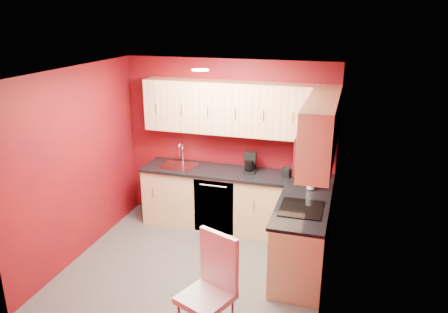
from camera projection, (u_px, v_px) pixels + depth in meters
The scene contains 21 objects.
floor at pixel (196, 267), 5.64m from camera, with size 3.20×3.20×0.00m, color #494644.
ceiling at pixel (191, 72), 4.84m from camera, with size 3.20×3.20×0.00m, color white.
wall_back at pixel (228, 143), 6.60m from camera, with size 3.20×3.20×0.00m, color maroon.
wall_front at pixel (135, 235), 3.88m from camera, with size 3.20×3.20×0.00m, color maroon.
wall_left at pixel (78, 164), 5.68m from camera, with size 3.00×3.00×0.00m, color maroon.
wall_right at pixel (330, 192), 4.80m from camera, with size 3.00×3.00×0.00m, color maroon.
base_cabinets_back at pixel (235, 201), 6.53m from camera, with size 2.80×0.60×0.87m, color tan.
base_cabinets_right at pixel (301, 242), 5.37m from camera, with size 0.60×1.30×0.87m, color tan.
countertop_back at pixel (235, 173), 6.38m from camera, with size 2.80×0.63×0.04m, color black.
countertop_right at pixel (302, 209), 5.22m from camera, with size 0.63×1.27×0.04m, color black.
upper_cabinets_back at pixel (239, 108), 6.21m from camera, with size 2.80×0.35×0.75m, color #E4B581.
upper_cabinets_right at pixel (321, 125), 5.05m from camera, with size 0.35×1.55×0.75m.
microwave at pixel (315, 150), 4.91m from camera, with size 0.42×0.76×0.42m.
cooktop at pixel (301, 208), 5.18m from camera, with size 0.50×0.55×0.01m, color black.
sink at pixel (179, 163), 6.62m from camera, with size 0.52×0.42×0.35m.
dishwasher_front at pixel (214, 207), 6.34m from camera, with size 0.60×0.02×0.82m, color black.
downlight at pixel (200, 70), 5.12m from camera, with size 0.20×0.20×0.01m, color white.
coffee_maker at pixel (250, 163), 6.32m from camera, with size 0.17×0.23×0.29m, color black, non-canonical shape.
napkin_holder at pixel (286, 172), 6.17m from camera, with size 0.12×0.12×0.13m, color black, non-canonical shape.
paper_towel at pixel (311, 180), 5.72m from camera, with size 0.14×0.14×0.25m, color silver, non-canonical shape.
dining_chair at pixel (206, 292), 4.22m from camera, with size 0.45×0.47×1.12m, color white, non-canonical shape.
Camera 1 is at (1.76, -4.58, 3.14)m, focal length 35.00 mm.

